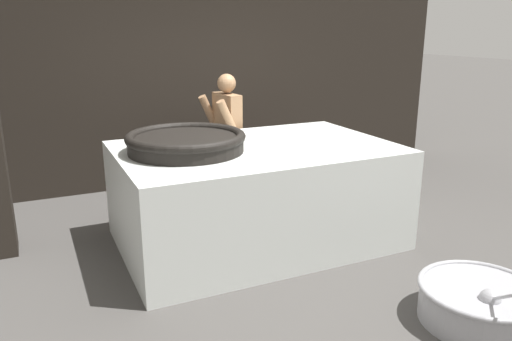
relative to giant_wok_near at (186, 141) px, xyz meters
The scene contains 6 objects.
ground_plane 1.36m from the giant_wok_near, ahead, with size 60.00×60.00×0.00m, color #474442.
back_wall 2.67m from the giant_wok_near, 73.58° to the left, with size 8.74×0.24×3.82m, color black.
hearth_platform 0.96m from the giant_wok_near, ahead, with size 2.81×1.83×1.04m.
giant_wok_near is the anchor object (origin of this frame).
cook 1.49m from the giant_wok_near, 52.76° to the left, with size 0.42×0.64×1.67m.
prep_bowl_vegetables 2.93m from the giant_wok_near, 53.64° to the right, with size 0.94×1.15×0.70m.
Camera 1 is at (-2.10, -4.54, 2.22)m, focal length 35.00 mm.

